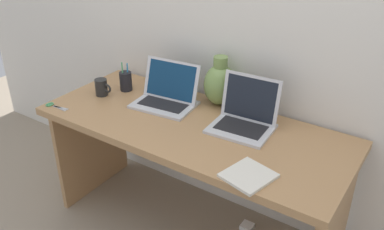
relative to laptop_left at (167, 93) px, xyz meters
The scene contains 11 objects.
ground_plane 0.83m from the laptop_left, 25.91° to the right, with size 6.00×6.00×0.00m, color gray.
back_wall 0.55m from the laptop_left, 46.46° to the left, with size 4.40×0.04×2.40m, color silver.
desk 0.34m from the laptop_left, 25.91° to the right, with size 1.63×0.67×0.72m.
laptop_left is the anchor object (origin of this frame).
laptop_right 0.48m from the laptop_left, ahead, with size 0.32×0.27×0.25m.
green_vase 0.30m from the laptop_left, 32.69° to the left, with size 0.18×0.18×0.28m.
notebook_stack 0.78m from the laptop_left, 27.82° to the right, with size 0.18×0.19×0.01m, color silver.
coffee_mug 0.40m from the laptop_left, 161.73° to the right, with size 0.11×0.07×0.10m.
pen_cup 0.31m from the laptop_left, behind, with size 0.07×0.07×0.18m.
scissors 0.64m from the laptop_left, 142.83° to the right, with size 0.15×0.05×0.01m.
power_brick 0.93m from the laptop_left, ahead, with size 0.07×0.07×0.03m, color white.
Camera 1 is at (1.04, -1.55, 1.78)m, focal length 39.10 mm.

